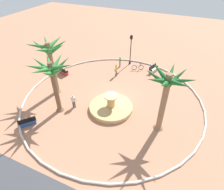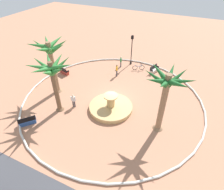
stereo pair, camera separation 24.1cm
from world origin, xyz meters
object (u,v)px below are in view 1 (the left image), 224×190
(bench_west, at_px, (28,122))
(palm_tree_by_curb, at_px, (52,73))
(palm_tree_mid_plaza, at_px, (50,55))
(person_cyclist_photo, at_px, (116,70))
(palm_tree_near_fountain, at_px, (166,88))
(lamppost, at_px, (131,47))
(bench_north, at_px, (63,72))
(bicycle_red_frame, at_px, (138,67))
(fountain, at_px, (111,107))
(person_pedestrian_stroll, at_px, (73,101))
(person_cyclist_helmet, at_px, (120,61))
(bench_east, at_px, (153,70))

(bench_west, bearing_deg, palm_tree_by_curb, -116.29)
(palm_tree_mid_plaza, height_order, person_cyclist_photo, palm_tree_mid_plaza)
(palm_tree_near_fountain, relative_size, lamppost, 1.41)
(bench_north, distance_m, bicycle_red_frame, 10.41)
(bench_north, distance_m, lamppost, 10.09)
(fountain, relative_size, bench_west, 2.97)
(fountain, height_order, person_pedestrian_stroll, fountain)
(palm_tree_mid_plaza, bearing_deg, bench_west, 97.91)
(lamppost, relative_size, bicycle_red_frame, 2.85)
(bicycle_red_frame, xyz_separation_m, person_pedestrian_stroll, (3.79, 10.57, 0.51))
(palm_tree_by_curb, relative_size, person_cyclist_helmet, 3.65)
(lamppost, xyz_separation_m, person_cyclist_helmet, (1.01, 1.49, -1.69))
(bench_north, distance_m, person_pedestrian_stroll, 7.43)
(bench_west, height_order, bench_north, same)
(palm_tree_by_curb, relative_size, bench_north, 3.52)
(palm_tree_near_fountain, relative_size, palm_tree_by_curb, 1.06)
(bicycle_red_frame, bearing_deg, bench_west, 66.34)
(palm_tree_by_curb, bearing_deg, person_pedestrian_stroll, -137.47)
(lamppost, bearing_deg, person_cyclist_photo, 82.75)
(palm_tree_near_fountain, distance_m, bench_east, 11.47)
(palm_tree_by_curb, distance_m, lamppost, 13.43)
(bench_north, bearing_deg, palm_tree_by_curb, 122.69)
(palm_tree_by_curb, distance_m, person_pedestrian_stroll, 4.00)
(palm_tree_mid_plaza, bearing_deg, palm_tree_by_curb, 130.60)
(bench_east, bearing_deg, bench_west, 60.03)
(lamppost, distance_m, person_cyclist_photo, 4.42)
(fountain, distance_m, person_pedestrian_stroll, 4.03)
(bench_north, height_order, lamppost, lamppost)
(person_cyclist_helmet, bearing_deg, bench_east, -174.18)
(lamppost, bearing_deg, palm_tree_near_fountain, 121.38)
(bench_north, xyz_separation_m, bicycle_red_frame, (-8.98, -5.27, 0.04))
(fountain, relative_size, palm_tree_by_curb, 0.78)
(palm_tree_near_fountain, height_order, person_cyclist_helmet, palm_tree_near_fountain)
(bicycle_red_frame, bearing_deg, person_pedestrian_stroll, 70.27)
(palm_tree_mid_plaza, xyz_separation_m, bench_east, (-9.38, -9.21, -4.45))
(bench_north, xyz_separation_m, lamppost, (-7.35, -6.54, 2.25))
(bench_west, xyz_separation_m, person_cyclist_photo, (-4.27, -11.81, 0.61))
(bench_east, relative_size, person_pedestrian_stroll, 1.05)
(bench_north, xyz_separation_m, person_cyclist_helmet, (-6.34, -5.05, 0.56))
(person_pedestrian_stroll, bearing_deg, bench_east, -118.85)
(person_cyclist_photo, bearing_deg, bench_north, 19.80)
(fountain, xyz_separation_m, bicycle_red_frame, (-0.03, -9.24, 0.10))
(fountain, height_order, bench_north, fountain)
(lamppost, bearing_deg, bicycle_red_frame, 142.01)
(bench_north, bearing_deg, bench_west, 105.35)
(bench_west, bearing_deg, palm_tree_mid_plaza, -82.09)
(palm_tree_near_fountain, height_order, bench_east, palm_tree_near_fountain)
(palm_tree_near_fountain, xyz_separation_m, bench_west, (11.60, 4.71, -4.32))
(fountain, xyz_separation_m, lamppost, (1.59, -10.51, 2.31))
(person_cyclist_helmet, relative_size, person_pedestrian_stroll, 1.01)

